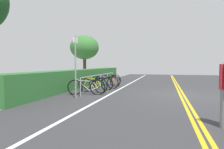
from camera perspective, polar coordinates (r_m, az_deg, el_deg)
ground_plane at (r=9.84m, az=19.20°, el=-5.59°), size 36.93×11.22×0.05m
centre_line_yellow_inner at (r=9.84m, az=19.67°, el=-5.44°), size 33.24×0.10×0.00m
centre_line_yellow_outer at (r=9.83m, az=18.73°, el=-5.44°), size 33.24×0.10×0.00m
bike_lane_stripe_white at (r=10.12m, az=0.52°, el=-5.04°), size 33.24×0.12×0.00m
bike_rack at (r=11.44m, az=-3.31°, el=-1.06°), size 5.61×0.05×0.83m
bicycle_0 at (r=9.39m, az=-7.29°, el=-3.57°), size 0.52×1.76×0.74m
bicycle_1 at (r=10.15m, az=-5.56°, el=-2.93°), size 0.56×1.72×0.79m
bicycle_2 at (r=11.08m, az=-4.11°, el=-2.61°), size 0.46×1.77×0.72m
bicycle_3 at (r=11.89m, az=-2.17°, el=-2.12°), size 0.53×1.82×0.77m
bicycle_4 at (r=12.80m, az=-1.34°, el=-1.90°), size 0.46×1.71×0.70m
bicycle_5 at (r=13.65m, az=-0.70°, el=-1.47°), size 0.54×1.67×0.77m
sign_post_near at (r=8.34m, az=-10.33°, el=3.73°), size 0.36×0.06×2.58m
hedge_backdrop at (r=13.46m, az=-8.35°, el=-0.82°), size 14.56×1.07×1.07m
tree_mid at (r=18.32m, az=-7.81°, el=7.58°), size 2.57×2.57×3.99m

